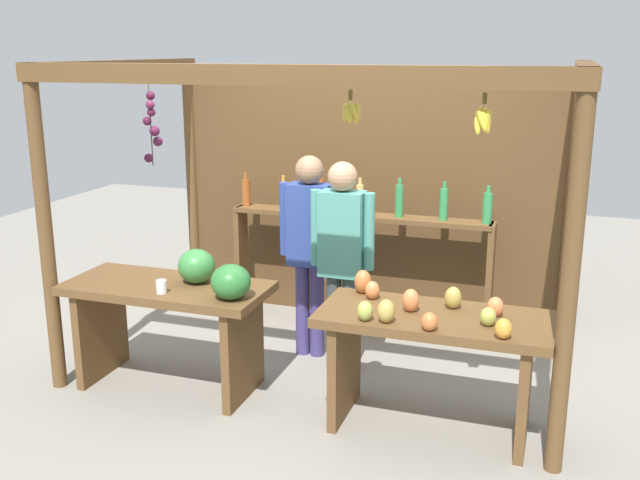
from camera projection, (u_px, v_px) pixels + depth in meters
The scene contains 7 objects.
ground_plane at pixel (329, 360), 5.66m from camera, with size 12.00×12.00×0.00m, color gray.
market_stall at pixel (348, 182), 5.77m from camera, with size 3.51×2.18×2.26m.
fruit_counter_left at pixel (178, 304), 5.05m from camera, with size 1.42×0.64×1.01m.
fruit_counter_right at pixel (431, 341), 4.51m from camera, with size 1.42×0.66×0.92m.
bottle_shelf_unit at pixel (360, 236), 6.16m from camera, with size 2.25×0.22×1.32m.
vendor_man at pixel (310, 239), 5.54m from camera, with size 0.48×0.21×1.58m.
vendor_woman at pixel (342, 248), 5.28m from camera, with size 0.48×0.21×1.58m.
Camera 1 is at (1.61, -4.98, 2.35)m, focal length 40.85 mm.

